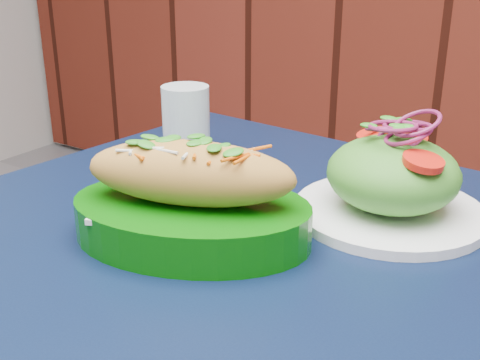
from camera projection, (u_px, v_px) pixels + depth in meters
The scene contains 4 objects.
cafe_table at pixel (240, 321), 0.67m from camera, with size 0.88×0.88×0.75m.
banh_mi_basket at pixel (191, 200), 0.64m from camera, with size 0.30×0.25×0.12m.
salad_plate at pixel (392, 180), 0.70m from camera, with size 0.22×0.22×0.12m.
water_glass at pixel (186, 124), 0.88m from camera, with size 0.07×0.07×0.11m, color silver.
Camera 1 is at (0.15, 0.84, 1.05)m, focal length 45.00 mm.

